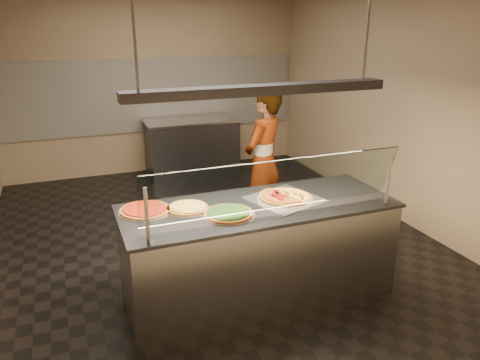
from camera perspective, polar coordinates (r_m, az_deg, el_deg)
name	(u,v)px	position (r m, az deg, el deg)	size (l,w,h in m)	color
ground	(212,240)	(5.66, -3.49, -7.34)	(5.00, 6.00, 0.02)	black
wall_back	(154,83)	(8.06, -10.42, 11.59)	(5.00, 0.02, 3.00)	#998662
wall_front	(381,220)	(2.58, 16.84, -4.70)	(5.00, 0.02, 3.00)	#998662
wall_right	(396,102)	(6.38, 18.50, 9.02)	(0.02, 6.00, 3.00)	#998662
tile_band	(155,95)	(8.06, -10.30, 10.16)	(4.90, 0.02, 1.20)	silver
serving_counter	(258,251)	(4.39, 2.25, -8.64)	(2.47, 0.94, 0.93)	#B7B7BC
sneeze_guard	(276,186)	(3.80, 4.45, -0.68)	(2.23, 0.18, 0.54)	#B7B7BC
perforated_tray	(285,199)	(4.33, 5.50, -2.27)	(0.73, 0.73, 0.01)	silver
half_pizza_pepperoni	(274,197)	(4.27, 4.12, -2.13)	(0.37, 0.53, 0.05)	brown
half_pizza_sausage	(296,195)	(4.37, 6.89, -1.83)	(0.37, 0.53, 0.04)	brown
pizza_spinach	(228,213)	(3.96, -1.43, -4.08)	(0.45, 0.45, 0.03)	silver
pizza_cheese	(187,207)	(4.12, -6.44, -3.34)	(0.39, 0.39, 0.03)	silver
pizza_tomato	(145,210)	(4.12, -11.51, -3.57)	(0.46, 0.46, 0.03)	silver
pizza_spatula	(183,209)	(4.04, -6.92, -3.58)	(0.27, 0.19, 0.02)	#B7B7BC
prep_table	(192,147)	(7.93, -5.87, 4.05)	(1.51, 0.74, 0.93)	#3B3B41
worker	(264,161)	(5.62, 2.88, 2.27)	(0.65, 0.42, 1.77)	#3C3A46
heat_lamp_housing	(261,90)	(3.93, 2.54, 10.93)	(2.30, 0.18, 0.08)	#3B3B41
lamp_rod_left	(133,20)	(3.60, -12.88, 18.47)	(0.02, 0.02, 1.01)	#B7B7BC
lamp_rod_right	(368,20)	(4.38, 15.37, 18.30)	(0.02, 0.02, 1.01)	#B7B7BC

